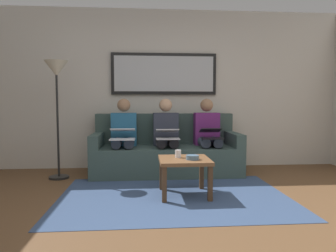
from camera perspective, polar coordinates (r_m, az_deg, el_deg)
The scene contains 15 objects.
ground_plane at distance 2.87m, azimuth 2.85°, elevation -18.74°, with size 6.00×5.20×0.10m, color brown.
wall_rear at distance 5.24m, azimuth -0.79°, elevation 6.74°, with size 6.00×0.12×2.60m, color beige.
area_rug at distance 3.64m, azimuth 1.09°, elevation -12.78°, with size 2.60×1.80×0.01m, color #33476B.
couch at distance 4.81m, azimuth -0.40°, elevation -4.86°, with size 2.20×0.90×0.90m.
framed_mirror at distance 5.16m, azimuth -0.72°, elevation 9.56°, with size 1.72×0.05×0.67m.
coffee_table at distance 3.62m, azimuth 3.03°, elevation -7.04°, with size 0.58×0.58×0.43m.
cup at distance 3.66m, azimuth 1.87°, elevation -5.12°, with size 0.07×0.07×0.09m, color silver.
bowl at distance 3.54m, azimuth 4.52°, elevation -5.77°, with size 0.15×0.15×0.05m, color slate.
person_left at distance 4.79m, azimuth 7.32°, elevation -1.34°, with size 0.38×0.58×1.14m.
laptop_black at distance 4.56m, azimuth 7.95°, elevation -1.43°, with size 0.31×0.34×0.15m.
person_middle at distance 4.70m, azimuth -0.34°, elevation -1.41°, with size 0.38×0.58×1.14m.
laptop_silver at distance 4.46m, azimuth -0.10°, elevation -1.50°, with size 0.33×0.33×0.14m.
person_right at distance 4.70m, azimuth -8.15°, elevation -1.45°, with size 0.38×0.58×1.14m.
laptop_white at distance 4.46m, azimuth -8.34°, elevation -1.45°, with size 0.35×0.37×0.15m.
standing_lamp at distance 4.64m, azimuth -19.80°, elevation 7.70°, with size 0.32×0.32×1.66m.
Camera 1 is at (0.34, 2.62, 1.07)m, focal length 33.16 mm.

